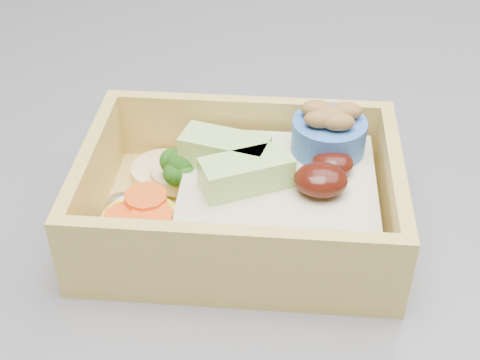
{
  "coord_description": "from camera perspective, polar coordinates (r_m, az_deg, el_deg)",
  "views": [
    {
      "loc": [
        0.04,
        -0.54,
        1.2
      ],
      "look_at": [
        0.03,
        -0.23,
        0.96
      ],
      "focal_mm": 50.0,
      "sensor_mm": 36.0,
      "label": 1
    }
  ],
  "objects": [
    {
      "name": "bento_box",
      "position": [
        0.4,
        0.79,
        -1.27
      ],
      "size": [
        0.19,
        0.14,
        0.07
      ],
      "rotation": [
        0.0,
        0.0,
        -0.06
      ],
      "color": "tan",
      "rests_on": "island"
    }
  ]
}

